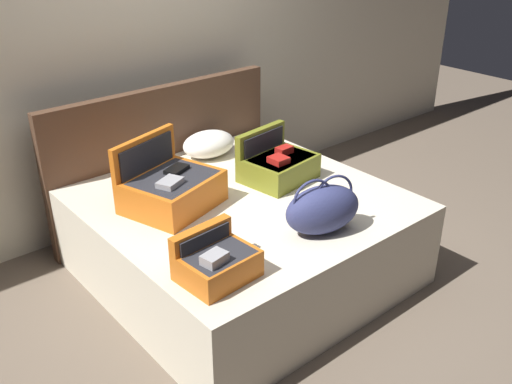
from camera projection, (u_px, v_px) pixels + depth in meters
ground_plane at (282, 299)px, 3.71m from camera, size 12.00×12.00×0.00m
back_wall at (135, 52)px, 4.26m from camera, size 8.00×0.10×2.60m
bed at (243, 237)px, 3.85m from camera, size 1.83×1.83×0.57m
headboard at (164, 158)px, 4.39m from camera, size 1.87×0.08×1.10m
hard_case_large at (171, 188)px, 3.58m from camera, size 0.66×0.60×0.43m
hard_case_medium at (278, 165)px, 3.94m from camera, size 0.51×0.44×0.33m
hard_case_small at (217, 262)px, 2.90m from camera, size 0.39×0.33×0.24m
duffel_bag at (323, 209)px, 3.29m from camera, size 0.51×0.36×0.35m
pillow_near_headboard at (209, 144)px, 4.32m from camera, size 0.42×0.32×0.19m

